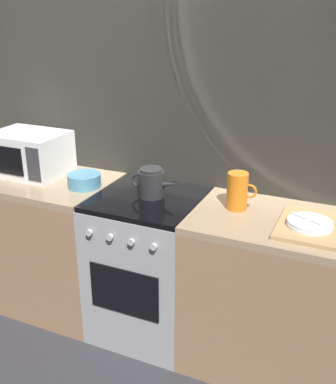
{
  "coord_description": "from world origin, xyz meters",
  "views": [
    {
      "loc": [
        1.1,
        -2.16,
        1.91
      ],
      "look_at": [
        0.13,
        0.0,
        0.95
      ],
      "focal_mm": 43.29,
      "sensor_mm": 36.0,
      "label": 1
    }
  ],
  "objects_px": {
    "kettle": "(151,183)",
    "mixing_bowl": "(84,180)",
    "microwave": "(30,153)",
    "stove_unit": "(149,266)",
    "dish_pile": "(310,225)",
    "pitcher": "(238,191)"
  },
  "relations": [
    {
      "from": "microwave",
      "to": "kettle",
      "type": "bearing_deg",
      "value": -1.94
    },
    {
      "from": "mixing_bowl",
      "to": "stove_unit",
      "type": "bearing_deg",
      "value": 1.33
    },
    {
      "from": "stove_unit",
      "to": "mixing_bowl",
      "type": "distance_m",
      "value": 0.64
    },
    {
      "from": "stove_unit",
      "to": "pitcher",
      "type": "distance_m",
      "value": 0.75
    },
    {
      "from": "microwave",
      "to": "pitcher",
      "type": "xyz_separation_m",
      "value": [
        1.36,
        0.0,
        -0.03
      ]
    },
    {
      "from": "stove_unit",
      "to": "dish_pile",
      "type": "relative_size",
      "value": 2.25
    },
    {
      "from": "stove_unit",
      "to": "mixing_bowl",
      "type": "relative_size",
      "value": 4.5
    },
    {
      "from": "microwave",
      "to": "mixing_bowl",
      "type": "xyz_separation_m",
      "value": [
        0.44,
        -0.06,
        -0.1
      ]
    },
    {
      "from": "mixing_bowl",
      "to": "microwave",
      "type": "bearing_deg",
      "value": 172.46
    },
    {
      "from": "pitcher",
      "to": "dish_pile",
      "type": "height_order",
      "value": "pitcher"
    },
    {
      "from": "microwave",
      "to": "mixing_bowl",
      "type": "distance_m",
      "value": 0.45
    },
    {
      "from": "stove_unit",
      "to": "dish_pile",
      "type": "bearing_deg",
      "value": -2.46
    },
    {
      "from": "kettle",
      "to": "pitcher",
      "type": "height_order",
      "value": "pitcher"
    },
    {
      "from": "stove_unit",
      "to": "pitcher",
      "type": "height_order",
      "value": "pitcher"
    },
    {
      "from": "microwave",
      "to": "pitcher",
      "type": "height_order",
      "value": "microwave"
    },
    {
      "from": "kettle",
      "to": "stove_unit",
      "type": "bearing_deg",
      "value": -131.91
    },
    {
      "from": "stove_unit",
      "to": "dish_pile",
      "type": "height_order",
      "value": "dish_pile"
    },
    {
      "from": "stove_unit",
      "to": "pitcher",
      "type": "xyz_separation_m",
      "value": [
        0.51,
        0.05,
        0.55
      ]
    },
    {
      "from": "dish_pile",
      "to": "microwave",
      "type": "bearing_deg",
      "value": 177.15
    },
    {
      "from": "pitcher",
      "to": "mixing_bowl",
      "type": "bearing_deg",
      "value": -176.28
    },
    {
      "from": "pitcher",
      "to": "dish_pile",
      "type": "bearing_deg",
      "value": -12.8
    },
    {
      "from": "kettle",
      "to": "mixing_bowl",
      "type": "distance_m",
      "value": 0.44
    }
  ]
}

